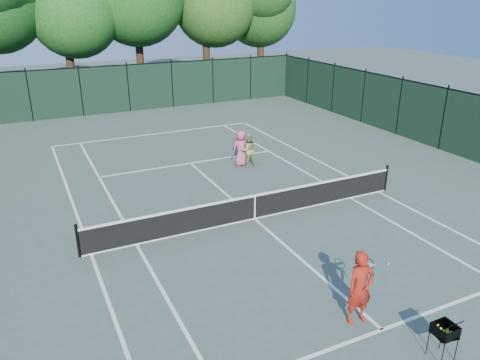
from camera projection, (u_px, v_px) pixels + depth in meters
name	position (u px, v px, depth m)	size (l,w,h in m)	color
ground	(254.00, 219.00, 16.13)	(90.00, 90.00, 0.00)	#46564A
sideline_doubles_left	(91.00, 254.00, 13.91)	(0.10, 23.77, 0.01)	white
sideline_doubles_right	(378.00, 192.00, 18.35)	(0.10, 23.77, 0.01)	white
sideline_singles_left	(137.00, 244.00, 14.47)	(0.10, 23.77, 0.01)	white
sideline_singles_right	(350.00, 198.00, 17.80)	(0.10, 23.77, 0.01)	white
baseline_far	(156.00, 134.00, 26.09)	(10.97, 0.10, 0.01)	white
service_line_near	(382.00, 330.00, 10.77)	(8.23, 0.10, 0.01)	white
service_line_far	(190.00, 163.00, 21.49)	(8.23, 0.10, 0.01)	white
center_service_line	(254.00, 219.00, 16.13)	(0.10, 12.80, 0.01)	white
tennis_net	(255.00, 206.00, 15.96)	(11.69, 0.09, 1.06)	black
fence_far	(128.00, 89.00, 30.66)	(24.00, 0.05, 3.00)	black
coach	(360.00, 288.00, 10.75)	(0.98, 0.61, 1.83)	#A61E13
player_pink	(241.00, 148.00, 20.91)	(0.84, 0.58, 1.64)	#DB4D78
player_green	(248.00, 150.00, 20.84)	(0.77, 0.61, 1.55)	#8DAE57
ball_hopper	(445.00, 330.00, 9.70)	(0.51, 0.51, 0.84)	black
loose_ball_midcourt	(388.00, 264.00, 13.36)	(0.07, 0.07, 0.07)	yellow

